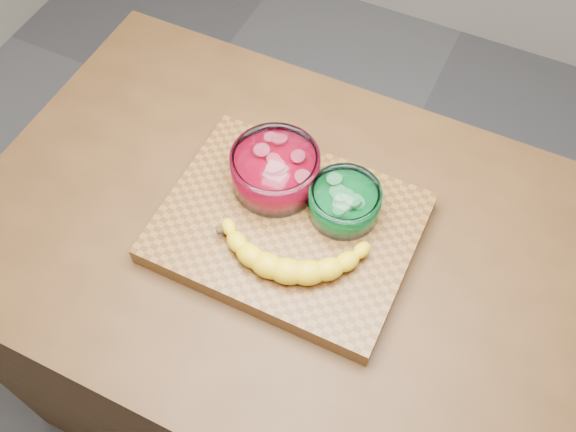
% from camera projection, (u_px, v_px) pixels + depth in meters
% --- Properties ---
extents(ground, '(3.50, 3.50, 0.00)m').
position_uv_depth(ground, '(288.00, 387.00, 1.94)').
color(ground, '#59595D').
rests_on(ground, ground).
extents(counter, '(1.20, 0.80, 0.90)m').
position_uv_depth(counter, '(288.00, 329.00, 1.56)').
color(counter, '#4C2F17').
rests_on(counter, ground).
extents(cutting_board, '(0.45, 0.35, 0.04)m').
position_uv_depth(cutting_board, '(288.00, 228.00, 1.17)').
color(cutting_board, brown).
rests_on(cutting_board, counter).
extents(bowl_red, '(0.16, 0.16, 0.08)m').
position_uv_depth(bowl_red, '(275.00, 170.00, 1.17)').
color(bowl_red, white).
rests_on(bowl_red, cutting_board).
extents(bowl_green, '(0.13, 0.13, 0.06)m').
position_uv_depth(bowl_green, '(345.00, 202.00, 1.14)').
color(bowl_green, white).
rests_on(bowl_green, cutting_board).
extents(banana, '(0.29, 0.16, 0.04)m').
position_uv_depth(banana, '(290.00, 247.00, 1.10)').
color(banana, yellow).
rests_on(banana, cutting_board).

